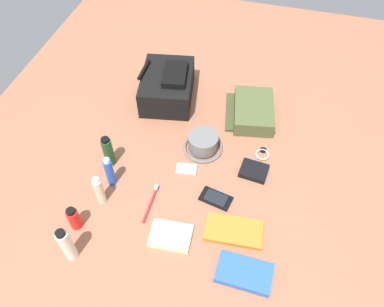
% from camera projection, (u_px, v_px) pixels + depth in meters
% --- Properties ---
extents(ground_plane, '(2.64, 2.02, 0.02)m').
position_uv_depth(ground_plane, '(192.00, 161.00, 1.61)').
color(ground_plane, '#915A41').
rests_on(ground_plane, ground).
extents(backpack, '(0.35, 0.28, 0.16)m').
position_uv_depth(backpack, '(168.00, 86.00, 1.78)').
color(backpack, black).
rests_on(backpack, ground_plane).
extents(toiletry_pouch, '(0.28, 0.26, 0.07)m').
position_uv_depth(toiletry_pouch, '(252.00, 111.00, 1.73)').
color(toiletry_pouch, '#47512D').
rests_on(toiletry_pouch, ground_plane).
extents(bucket_hat, '(0.17, 0.17, 0.08)m').
position_uv_depth(bucket_hat, '(203.00, 143.00, 1.61)').
color(bucket_hat, slate).
rests_on(bucket_hat, ground_plane).
extents(toothpaste_tube, '(0.04, 0.04, 0.17)m').
position_uv_depth(toothpaste_tube, '(67.00, 245.00, 1.27)').
color(toothpaste_tube, white).
rests_on(toothpaste_tube, ground_plane).
extents(sunscreen_spray, '(0.04, 0.04, 0.11)m').
position_uv_depth(sunscreen_spray, '(74.00, 218.00, 1.36)').
color(sunscreen_spray, red).
rests_on(sunscreen_spray, ground_plane).
extents(lotion_bottle, '(0.03, 0.03, 0.14)m').
position_uv_depth(lotion_bottle, '(99.00, 191.00, 1.42)').
color(lotion_bottle, beige).
rests_on(lotion_bottle, ground_plane).
extents(deodorant_spray, '(0.03, 0.03, 0.15)m').
position_uv_depth(deodorant_spray, '(110.00, 172.00, 1.47)').
color(deodorant_spray, blue).
rests_on(deodorant_spray, ground_plane).
extents(shampoo_bottle, '(0.04, 0.04, 0.15)m').
position_uv_depth(shampoo_bottle, '(108.00, 151.00, 1.53)').
color(shampoo_bottle, '#19471E').
rests_on(shampoo_bottle, ground_plane).
extents(paperback_novel, '(0.12, 0.19, 0.03)m').
position_uv_depth(paperback_novel, '(244.00, 273.00, 1.28)').
color(paperback_novel, blue).
rests_on(paperback_novel, ground_plane).
extents(travel_guidebook, '(0.13, 0.22, 0.02)m').
position_uv_depth(travel_guidebook, '(234.00, 231.00, 1.38)').
color(travel_guidebook, orange).
rests_on(travel_guidebook, ground_plane).
extents(cell_phone, '(0.09, 0.13, 0.01)m').
position_uv_depth(cell_phone, '(216.00, 198.00, 1.47)').
color(cell_phone, black).
rests_on(cell_phone, ground_plane).
extents(media_player, '(0.06, 0.09, 0.01)m').
position_uv_depth(media_player, '(187.00, 169.00, 1.56)').
color(media_player, '#B7B7BC').
rests_on(media_player, ground_plane).
extents(wristwatch, '(0.07, 0.06, 0.01)m').
position_uv_depth(wristwatch, '(262.00, 154.00, 1.61)').
color(wristwatch, '#99999E').
rests_on(wristwatch, ground_plane).
extents(toothbrush, '(0.17, 0.01, 0.02)m').
position_uv_depth(toothbrush, '(151.00, 201.00, 1.46)').
color(toothbrush, red).
rests_on(toothbrush, ground_plane).
extents(wallet, '(0.10, 0.12, 0.02)m').
position_uv_depth(wallet, '(254.00, 172.00, 1.54)').
color(wallet, black).
rests_on(wallet, ground_plane).
extents(notepad, '(0.12, 0.16, 0.02)m').
position_uv_depth(notepad, '(171.00, 236.00, 1.37)').
color(notepad, beige).
rests_on(notepad, ground_plane).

